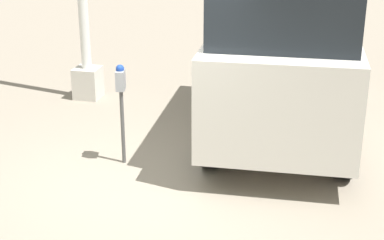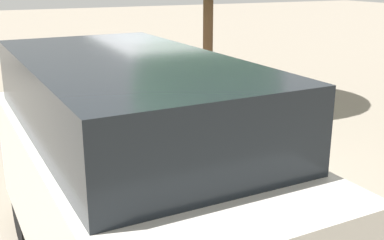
% 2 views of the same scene
% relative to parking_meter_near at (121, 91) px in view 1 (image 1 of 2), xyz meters
% --- Properties ---
extents(ground_plane, '(80.00, 80.00, 0.00)m').
position_rel_parking_meter_near_xyz_m(ground_plane, '(-0.55, -0.43, -1.01)').
color(ground_plane, gray).
extents(parking_meter_near, '(0.22, 0.15, 1.37)m').
position_rel_parking_meter_near_xyz_m(parking_meter_near, '(0.00, 0.00, 0.00)').
color(parking_meter_near, '#4C4C4C').
rests_on(parking_meter_near, ground).
extents(parked_van, '(4.52, 2.11, 2.36)m').
position_rel_parking_meter_near_xyz_m(parked_van, '(1.56, -1.98, 0.26)').
color(parked_van, beige).
rests_on(parked_van, ground).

